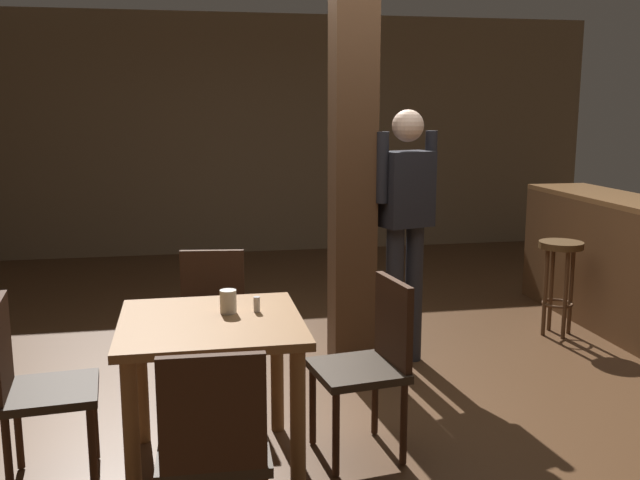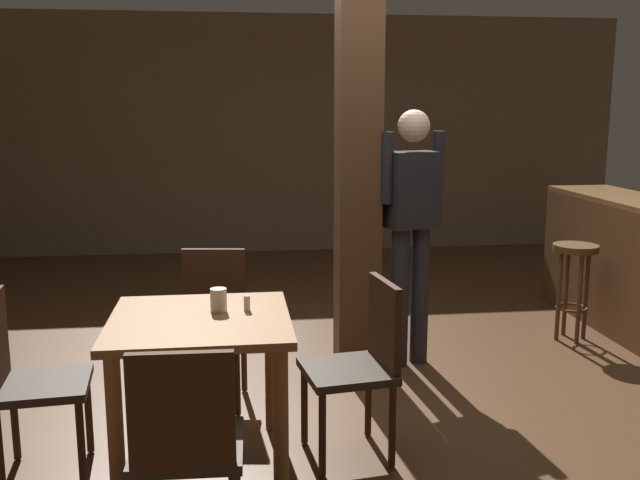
# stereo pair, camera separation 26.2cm
# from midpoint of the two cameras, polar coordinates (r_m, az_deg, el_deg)

# --- Properties ---
(ground_plane) EXTENTS (10.80, 10.80, 0.00)m
(ground_plane) POSITION_cam_midpoint_polar(r_m,az_deg,el_deg) (4.52, 1.30, -12.00)
(ground_plane) COLOR #4C301C
(wall_back) EXTENTS (8.00, 0.10, 2.80)m
(wall_back) POSITION_cam_midpoint_polar(r_m,az_deg,el_deg) (8.63, -5.00, 8.36)
(wall_back) COLOR #756047
(wall_back) RESTS_ON ground_plane
(pillar) EXTENTS (0.28, 0.28, 2.80)m
(pillar) POSITION_cam_midpoint_polar(r_m,az_deg,el_deg) (4.72, 1.03, 6.52)
(pillar) COLOR #4C301C
(pillar) RESTS_ON ground_plane
(dining_table) EXTENTS (0.85, 0.85, 0.75)m
(dining_table) POSITION_cam_midpoint_polar(r_m,az_deg,el_deg) (3.47, -10.84, -8.53)
(dining_table) COLOR brown
(dining_table) RESTS_ON ground_plane
(chair_west) EXTENTS (0.46, 0.46, 0.89)m
(chair_west) POSITION_cam_midpoint_polar(r_m,az_deg,el_deg) (3.60, -24.05, -10.37)
(chair_west) COLOR #2D2319
(chair_west) RESTS_ON ground_plane
(chair_east) EXTENTS (0.47, 0.47, 0.89)m
(chair_east) POSITION_cam_midpoint_polar(r_m,az_deg,el_deg) (3.59, 2.03, -9.42)
(chair_east) COLOR #2D2319
(chair_east) RESTS_ON ground_plane
(chair_north) EXTENTS (0.47, 0.47, 0.89)m
(chair_north) POSITION_cam_midpoint_polar(r_m,az_deg,el_deg) (4.27, -10.41, -6.31)
(chair_north) COLOR #2D2319
(chair_north) RESTS_ON ground_plane
(chair_south) EXTENTS (0.43, 0.43, 0.89)m
(chair_south) POSITION_cam_midpoint_polar(r_m,az_deg,el_deg) (2.78, -11.30, -15.87)
(chair_south) COLOR #2D2319
(chair_south) RESTS_ON ground_plane
(napkin_cup) EXTENTS (0.08, 0.08, 0.11)m
(napkin_cup) POSITION_cam_midpoint_polar(r_m,az_deg,el_deg) (3.50, -9.50, -4.90)
(napkin_cup) COLOR silver
(napkin_cup) RESTS_ON dining_table
(salt_shaker) EXTENTS (0.03, 0.03, 0.07)m
(salt_shaker) POSITION_cam_midpoint_polar(r_m,az_deg,el_deg) (3.50, -7.23, -5.14)
(salt_shaker) COLOR silver
(salt_shaker) RESTS_ON dining_table
(standing_person) EXTENTS (0.47, 0.29, 1.72)m
(standing_person) POSITION_cam_midpoint_polar(r_m,az_deg,el_deg) (4.77, 5.33, 1.72)
(standing_person) COLOR black
(standing_person) RESTS_ON ground_plane
(bar_counter) EXTENTS (0.56, 2.29, 1.04)m
(bar_counter) POSITION_cam_midpoint_polar(r_m,az_deg,el_deg) (5.96, 21.40, -1.82)
(bar_counter) COLOR brown
(bar_counter) RESTS_ON ground_plane
(bar_stool_near) EXTENTS (0.33, 0.33, 0.73)m
(bar_stool_near) POSITION_cam_midpoint_polar(r_m,az_deg,el_deg) (5.68, 17.40, -2.01)
(bar_stool_near) COLOR #4C3319
(bar_stool_near) RESTS_ON ground_plane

